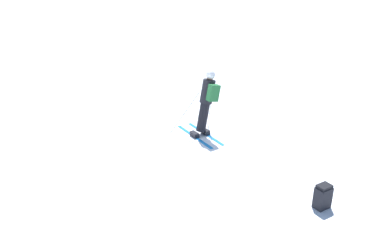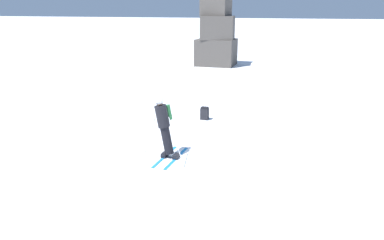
{
  "view_description": "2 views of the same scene",
  "coord_description": "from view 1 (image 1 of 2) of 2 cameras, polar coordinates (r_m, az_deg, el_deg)",
  "views": [
    {
      "loc": [
        3.84,
        7.74,
        4.33
      ],
      "look_at": [
        -0.54,
        1.06,
        1.04
      ],
      "focal_mm": 35.0,
      "sensor_mm": 36.0,
      "label": 1
    },
    {
      "loc": [
        2.12,
        -9.48,
        4.2
      ],
      "look_at": [
        -1.21,
        1.19,
        0.83
      ],
      "focal_mm": 35.0,
      "sensor_mm": 36.0,
      "label": 2
    }
  ],
  "objects": [
    {
      "name": "ground_plane",
      "position": [
        9.66,
        -6.15,
        -4.37
      ],
      "size": [
        300.0,
        300.0,
        0.0
      ],
      "primitive_type": "plane",
      "color": "white"
    },
    {
      "name": "skier",
      "position": [
        10.04,
        2.26,
        3.15
      ],
      "size": [
        1.29,
        1.74,
        1.85
      ],
      "rotation": [
        0.0,
        0.0,
        -0.03
      ],
      "color": "#1E7AC6",
      "rests_on": "ground"
    },
    {
      "name": "spare_backpack",
      "position": [
        7.73,
        19.31,
        -10.95
      ],
      "size": [
        0.31,
        0.23,
        0.5
      ],
      "rotation": [
        0.0,
        0.0,
        6.24
      ],
      "color": "black",
      "rests_on": "ground"
    }
  ]
}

